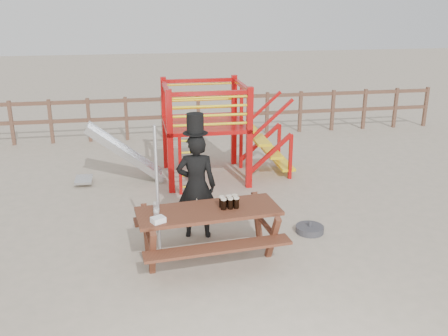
# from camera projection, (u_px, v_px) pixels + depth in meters

# --- Properties ---
(ground) EXTENTS (60.00, 60.00, 0.00)m
(ground) POSITION_uv_depth(u_px,v_px,m) (226.00, 255.00, 7.65)
(ground) COLOR tan
(ground) RESTS_ON ground
(back_fence) EXTENTS (15.09, 0.09, 1.20)m
(back_fence) POSITION_uv_depth(u_px,v_px,m) (181.00, 112.00, 13.93)
(back_fence) COLOR brown
(back_fence) RESTS_ON ground
(playground_fort) EXTENTS (4.71, 1.84, 2.10)m
(playground_fort) POSITION_uv_depth(u_px,v_px,m) (201.00, 130.00, 10.66)
(playground_fort) COLOR #B30C0B
(playground_fort) RESTS_ON ground
(picnic_table) EXTENTS (2.21, 1.63, 0.81)m
(picnic_table) POSITION_uv_depth(u_px,v_px,m) (209.00, 228.00, 7.40)
(picnic_table) COLOR brown
(picnic_table) RESTS_ON ground
(man_with_hat) EXTENTS (0.70, 0.52, 2.07)m
(man_with_hat) POSITION_uv_depth(u_px,v_px,m) (196.00, 183.00, 8.00)
(man_with_hat) COLOR black
(man_with_hat) RESTS_ON ground
(metal_pole) EXTENTS (0.05, 0.05, 2.09)m
(metal_pole) POSITION_uv_depth(u_px,v_px,m) (158.00, 196.00, 7.16)
(metal_pole) COLOR #B2B2B7
(metal_pole) RESTS_ON ground
(parasol_base) EXTENTS (0.47, 0.47, 0.20)m
(parasol_base) POSITION_uv_depth(u_px,v_px,m) (310.00, 229.00, 8.39)
(parasol_base) COLOR #37373C
(parasol_base) RESTS_ON ground
(paper_bag) EXTENTS (0.22, 0.21, 0.08)m
(paper_bag) POSITION_uv_depth(u_px,v_px,m) (158.00, 220.00, 6.86)
(paper_bag) COLOR white
(paper_bag) RESTS_ON picnic_table
(stout_pints) EXTENTS (0.29, 0.20, 0.17)m
(stout_pints) POSITION_uv_depth(u_px,v_px,m) (229.00, 202.00, 7.34)
(stout_pints) COLOR black
(stout_pints) RESTS_ON picnic_table
(empty_glasses) EXTENTS (0.09, 0.32, 0.15)m
(empty_glasses) POSITION_uv_depth(u_px,v_px,m) (156.00, 211.00, 7.09)
(empty_glasses) COLOR silver
(empty_glasses) RESTS_ON picnic_table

